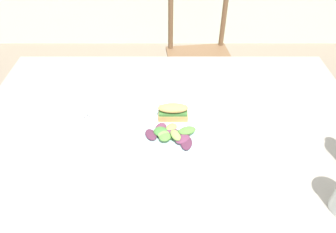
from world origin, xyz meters
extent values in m
cube|color=gray|center=(0.09, 0.16, 0.72)|extent=(1.35, 0.89, 0.03)
cube|color=#2D2D33|center=(-0.52, 0.53, 0.35)|extent=(0.07, 0.07, 0.71)
cube|color=#2D2D33|center=(0.69, 0.53, 0.35)|extent=(0.07, 0.07, 0.71)
cylinder|color=brown|center=(0.14, 0.87, 0.21)|extent=(0.03, 0.03, 0.43)
cylinder|color=brown|center=(0.48, 0.91, 0.21)|extent=(0.03, 0.03, 0.43)
cylinder|color=brown|center=(0.10, 1.21, 0.21)|extent=(0.03, 0.03, 0.43)
cylinder|color=brown|center=(0.44, 1.25, 0.21)|extent=(0.03, 0.03, 0.43)
cube|color=brown|center=(0.29, 1.06, 0.44)|extent=(0.44, 0.44, 0.02)
cylinder|color=brown|center=(0.10, 1.22, 0.66)|extent=(0.03, 0.03, 0.42)
cylinder|color=brown|center=(0.43, 1.26, 0.66)|extent=(0.03, 0.03, 0.42)
cube|color=silver|center=(0.08, 0.12, 0.74)|extent=(0.29, 0.29, 0.01)
cube|color=tan|center=(0.10, 0.17, 0.76)|extent=(0.10, 0.04, 0.02)
cube|color=#3D7033|center=(0.10, 0.17, 0.78)|extent=(0.10, 0.05, 0.01)
ellipsoid|color=tan|center=(0.10, 0.17, 0.79)|extent=(0.10, 0.05, 0.02)
ellipsoid|color=#3D7033|center=(0.09, 0.08, 0.76)|extent=(0.07, 0.06, 0.01)
ellipsoid|color=#518438|center=(0.07, 0.06, 0.77)|extent=(0.05, 0.05, 0.02)
ellipsoid|color=#518438|center=(0.14, 0.09, 0.77)|extent=(0.07, 0.05, 0.02)
ellipsoid|color=#3D7033|center=(0.06, 0.08, 0.77)|extent=(0.05, 0.04, 0.02)
ellipsoid|color=#4C2338|center=(0.03, 0.08, 0.76)|extent=(0.05, 0.06, 0.01)
ellipsoid|color=#602D47|center=(0.06, 0.11, 0.76)|extent=(0.05, 0.06, 0.01)
ellipsoid|color=#602D47|center=(0.13, 0.06, 0.76)|extent=(0.06, 0.06, 0.01)
ellipsoid|color=#6B9E47|center=(0.07, 0.07, 0.77)|extent=(0.05, 0.05, 0.01)
ellipsoid|color=#602D47|center=(0.09, 0.08, 0.77)|extent=(0.05, 0.05, 0.01)
ellipsoid|color=#4C2338|center=(0.14, 0.04, 0.76)|extent=(0.04, 0.06, 0.01)
ellipsoid|color=#84A84C|center=(0.10, 0.06, 0.77)|extent=(0.05, 0.06, 0.02)
ellipsoid|color=#84A84C|center=(0.09, 0.10, 0.77)|extent=(0.05, 0.05, 0.02)
cube|color=white|center=(-0.21, 0.11, 0.74)|extent=(0.13, 0.21, 0.00)
cube|color=silver|center=(-0.21, 0.08, 0.75)|extent=(0.02, 0.14, 0.00)
cube|color=silver|center=(-0.20, 0.17, 0.75)|extent=(0.03, 0.05, 0.00)
cube|color=#38383D|center=(-0.19, 0.18, 0.75)|extent=(0.00, 0.03, 0.00)
cube|color=#38383D|center=(-0.20, 0.18, 0.75)|extent=(0.00, 0.03, 0.00)
cube|color=#38383D|center=(-0.21, 0.18, 0.75)|extent=(0.00, 0.03, 0.00)
camera|label=1|loc=(0.08, -0.63, 1.45)|focal=33.00mm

